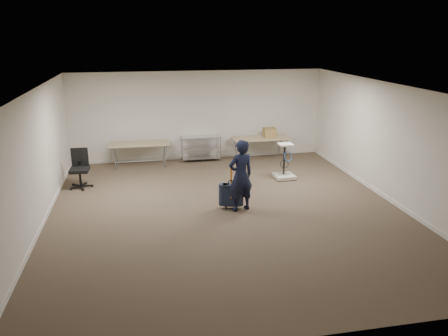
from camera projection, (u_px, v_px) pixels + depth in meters
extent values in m
plane|color=#403027|center=(227.00, 211.00, 10.05)|extent=(9.00, 9.00, 0.00)
plane|color=silver|center=(199.00, 116.00, 13.85)|extent=(8.00, 0.00, 8.00)
plane|color=silver|center=(298.00, 245.00, 5.42)|extent=(8.00, 0.00, 8.00)
plane|color=silver|center=(35.00, 162.00, 8.91)|extent=(0.00, 9.00, 9.00)
plane|color=silver|center=(391.00, 144.00, 10.37)|extent=(0.00, 9.00, 9.00)
plane|color=white|center=(227.00, 88.00, 9.22)|extent=(8.00, 8.00, 0.00)
cube|color=silver|center=(200.00, 157.00, 14.25)|extent=(8.00, 0.02, 0.10)
cube|color=silver|center=(44.00, 222.00, 9.31)|extent=(0.02, 9.00, 0.10)
cube|color=silver|center=(385.00, 197.00, 10.77)|extent=(0.02, 9.00, 0.10)
cube|color=#9F8461|center=(140.00, 144.00, 13.20)|extent=(1.80, 0.75, 0.03)
cylinder|color=gray|center=(141.00, 161.00, 13.36)|extent=(1.50, 0.02, 0.02)
cylinder|color=gray|center=(115.00, 159.00, 12.89)|extent=(0.13, 0.04, 0.69)
cylinder|color=gray|center=(166.00, 156.00, 13.16)|extent=(0.13, 0.04, 0.69)
cylinder|color=gray|center=(115.00, 154.00, 13.45)|extent=(0.13, 0.04, 0.69)
cylinder|color=gray|center=(164.00, 151.00, 13.72)|extent=(0.13, 0.04, 0.69)
cube|color=#9F8461|center=(261.00, 138.00, 13.89)|extent=(1.80, 0.75, 0.03)
cylinder|color=gray|center=(260.00, 155.00, 14.06)|extent=(1.50, 0.02, 0.02)
cylinder|color=gray|center=(240.00, 153.00, 13.58)|extent=(0.13, 0.04, 0.69)
cylinder|color=gray|center=(286.00, 150.00, 13.85)|extent=(0.13, 0.04, 0.69)
cylinder|color=gray|center=(236.00, 148.00, 14.14)|extent=(0.13, 0.04, 0.69)
cylinder|color=gray|center=(280.00, 146.00, 14.42)|extent=(0.13, 0.04, 0.69)
cylinder|color=silver|center=(183.00, 151.00, 13.55)|extent=(0.02, 0.02, 0.80)
cylinder|color=silver|center=(221.00, 149.00, 13.77)|extent=(0.02, 0.02, 0.80)
cylinder|color=silver|center=(181.00, 148.00, 13.97)|extent=(0.02, 0.02, 0.80)
cylinder|color=silver|center=(218.00, 146.00, 14.19)|extent=(0.02, 0.02, 0.80)
cube|color=silver|center=(201.00, 157.00, 13.96)|extent=(1.20, 0.45, 0.02)
cube|color=silver|center=(201.00, 147.00, 13.86)|extent=(1.20, 0.45, 0.02)
cube|color=silver|center=(200.00, 137.00, 13.76)|extent=(1.20, 0.45, 0.01)
imported|color=black|center=(241.00, 175.00, 9.87)|extent=(0.69, 0.55, 1.67)
cube|color=black|center=(231.00, 195.00, 10.07)|extent=(0.41, 0.30, 0.50)
cube|color=black|center=(231.00, 205.00, 10.17)|extent=(0.36, 0.23, 0.03)
cylinder|color=black|center=(226.00, 207.00, 10.17)|extent=(0.04, 0.07, 0.07)
cylinder|color=black|center=(236.00, 207.00, 10.15)|extent=(0.04, 0.07, 0.07)
torus|color=black|center=(231.00, 183.00, 9.98)|extent=(0.16, 0.06, 0.16)
cube|color=orange|center=(231.00, 175.00, 9.95)|extent=(0.03, 0.01, 0.39)
cylinder|color=black|center=(81.00, 186.00, 11.54)|extent=(0.62, 0.62, 0.09)
cylinder|color=black|center=(80.00, 178.00, 11.48)|extent=(0.06, 0.06, 0.41)
cube|color=black|center=(79.00, 170.00, 11.41)|extent=(0.50, 0.50, 0.08)
cube|color=black|center=(80.00, 157.00, 11.54)|extent=(0.44, 0.08, 0.50)
cube|color=beige|center=(284.00, 176.00, 12.26)|extent=(0.57, 0.57, 0.09)
cylinder|color=black|center=(279.00, 181.00, 12.03)|extent=(0.07, 0.07, 0.04)
cylinder|color=black|center=(284.00, 159.00, 12.17)|extent=(0.05, 0.05, 0.88)
cube|color=beige|center=(286.00, 144.00, 11.98)|extent=(0.39, 0.34, 0.04)
torus|color=blue|center=(288.00, 157.00, 12.01)|extent=(0.28, 0.12, 0.27)
cube|color=#A07E4A|center=(269.00, 132.00, 13.96)|extent=(0.39, 0.30, 0.29)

